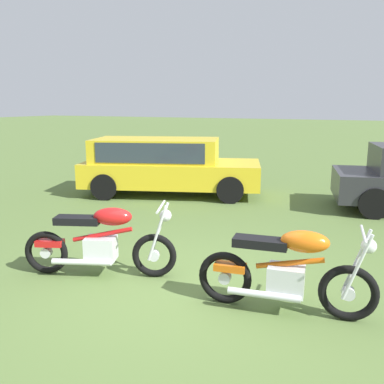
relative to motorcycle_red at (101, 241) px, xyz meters
name	(u,v)px	position (x,y,z in m)	size (l,w,h in m)	color
ground_plane	(183,291)	(1.23, 0.03, -0.48)	(120.00, 120.00, 0.00)	#567038
motorcycle_red	(101,241)	(0.00, 0.00, 0.00)	(1.98, 1.04, 1.02)	black
motorcycle_orange	(287,271)	(2.50, 0.08, 0.00)	(1.97, 0.72, 1.02)	black
car_yellow	(164,162)	(-1.89, 4.98, 0.35)	(4.78, 3.15, 1.43)	gold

